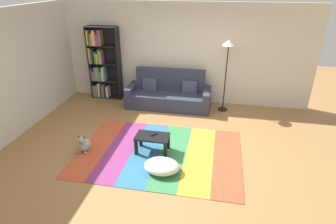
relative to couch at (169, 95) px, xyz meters
name	(u,v)px	position (x,y,z in m)	size (l,w,h in m)	color
ground_plane	(167,146)	(0.34, -2.02, -0.34)	(14.00, 14.00, 0.00)	#9E7042
back_wall	(185,54)	(0.34, 0.53, 1.01)	(6.80, 0.10, 2.70)	silver
left_wall	(32,66)	(-3.06, -1.27, 1.01)	(0.10, 5.50, 2.70)	beige
rug	(159,153)	(0.24, -2.32, -0.33)	(3.27, 2.30, 0.01)	#C64C2D
couch	(169,95)	(0.00, 0.00, 0.00)	(2.26, 0.80, 1.00)	#2D3347
bookshelf	(101,65)	(-2.01, 0.28, 0.64)	(0.90, 0.28, 2.06)	black
coffee_table	(152,139)	(0.10, -2.30, -0.04)	(0.67, 0.40, 0.37)	black
pouf	(162,166)	(0.42, -2.91, -0.21)	(0.65, 0.51, 0.23)	white
dog	(84,144)	(-1.27, -2.53, -0.18)	(0.22, 0.35, 0.40)	#9E998E
standing_lamp	(228,52)	(1.48, 0.03, 1.23)	(0.32, 0.32, 1.87)	black
tv_remote	(154,134)	(0.12, -2.26, 0.05)	(0.04, 0.15, 0.02)	black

